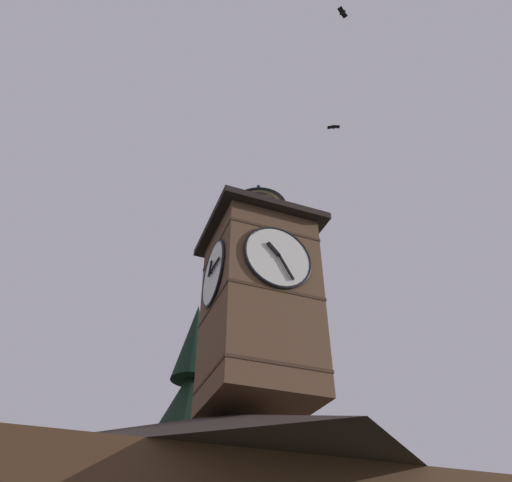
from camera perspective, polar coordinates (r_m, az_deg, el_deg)
name	(u,v)px	position (r m, az deg, el deg)	size (l,w,h in m)	color
clock_tower	(259,293)	(15.79, 0.34, -6.30)	(3.85, 3.85, 8.80)	brown
moon	(337,478)	(44.64, 9.71, -26.31)	(1.40, 1.40, 1.40)	silver
flying_bird_high	(334,127)	(23.92, 9.32, 13.40)	(0.61, 0.42, 0.13)	black
flying_bird_low	(343,13)	(19.19, 10.38, 25.42)	(0.48, 0.38, 0.14)	black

